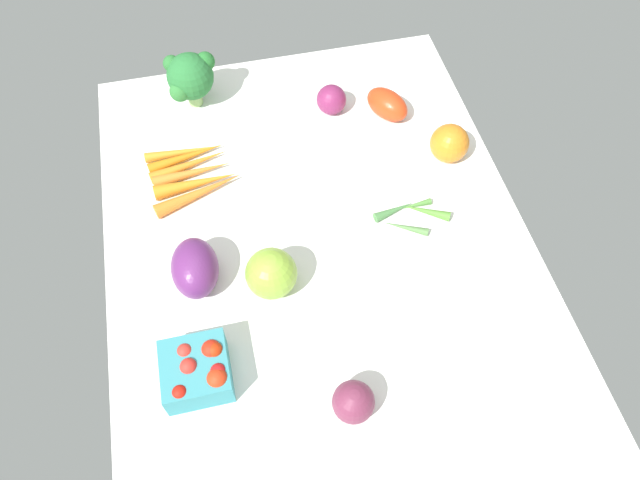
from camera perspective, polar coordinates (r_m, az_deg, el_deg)
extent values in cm
cube|color=white|center=(109.88, 0.00, -0.86)|extent=(104.00, 76.00, 2.00)
sphere|color=#7D2552|center=(128.70, 1.08, 13.08)|extent=(6.21, 6.21, 6.21)
cube|color=teal|center=(97.15, -11.57, -12.02)|extent=(10.29, 10.29, 5.47)
sphere|color=red|center=(96.46, -12.61, -10.22)|extent=(2.57, 2.57, 2.57)
sphere|color=red|center=(94.06, -13.06, -13.85)|extent=(2.42, 2.42, 2.42)
sphere|color=red|center=(95.02, -12.27, -11.58)|extent=(2.68, 2.68, 2.68)
sphere|color=red|center=(95.77, -10.19, -10.15)|extent=(3.22, 3.22, 3.22)
sphere|color=red|center=(95.28, -9.89, -10.18)|extent=(2.55, 2.55, 2.55)
sphere|color=red|center=(94.10, -9.56, -12.10)|extent=(2.51, 2.51, 2.51)
sphere|color=red|center=(93.80, -9.64, -12.78)|extent=(3.35, 3.35, 3.35)
ellipsoid|color=red|center=(128.68, 6.35, 12.58)|extent=(11.42, 10.23, 5.86)
sphere|color=#712C47|center=(93.20, 3.17, -14.98)|extent=(6.51, 6.51, 6.51)
cylinder|color=#9BC073|center=(133.90, -11.70, 13.11)|extent=(3.00, 3.00, 3.68)
sphere|color=#287034|center=(130.33, -12.12, 14.84)|extent=(9.55, 9.55, 9.55)
sphere|color=#256D2C|center=(130.19, -10.76, 16.18)|extent=(3.99, 3.99, 3.99)
sphere|color=#307634|center=(128.94, -13.05, 13.48)|extent=(4.21, 4.21, 4.21)
sphere|color=#2A6E31|center=(130.77, -13.80, 15.82)|extent=(3.46, 3.46, 3.46)
ellipsoid|color=#65296A|center=(104.13, -11.69, -2.60)|extent=(11.51, 8.34, 7.96)
sphere|color=#8BB739|center=(101.29, -4.62, -3.16)|extent=(8.77, 8.77, 8.77)
cone|color=#528C32|center=(114.05, 9.96, 2.68)|extent=(5.99, 8.65, 1.83)
cone|color=#51883C|center=(114.90, 8.88, 3.26)|extent=(1.68, 6.56, 1.26)
cone|color=#527D42|center=(111.43, 8.10, 1.09)|extent=(5.22, 7.99, 1.46)
cone|color=#498044|center=(113.30, 6.98, 2.79)|extent=(3.64, 8.21, 1.83)
cone|color=orange|center=(116.61, -11.26, 4.39)|extent=(8.08, 17.80, 2.75)
cone|color=orange|center=(118.04, -11.56, 5.25)|extent=(4.26, 16.17, 2.95)
cone|color=orange|center=(120.15, -11.90, 6.22)|extent=(4.25, 15.51, 2.53)
cone|color=orange|center=(121.76, -12.17, 6.97)|extent=(6.15, 16.04, 2.36)
cone|color=orange|center=(123.25, -12.42, 7.68)|extent=(5.67, 15.68, 2.32)
cone|color=orange|center=(124.39, -12.58, 8.12)|extent=(2.22, 15.74, 2.03)
sphere|color=orange|center=(121.82, 12.10, 8.90)|extent=(7.62, 7.62, 7.62)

